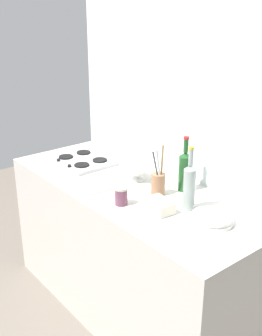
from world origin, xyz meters
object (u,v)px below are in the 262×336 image
Objects in this scene: mixing_bowl at (138,172)px; utensil_crock at (158,183)px; stovetop_hob at (83,160)px; cutting_board at (94,184)px; condiment_jar_front at (121,196)px; plate_stack at (212,219)px; wine_bottle_mid_left at (189,186)px; wine_bottle_leftmost at (185,170)px; butter_dish at (159,206)px.

utensil_crock is (0.24, -0.05, 0.03)m from mixing_bowl.
mixing_bowl is at bearing 12.46° from stovetop_hob.
cutting_board is at bearing -23.04° from stovetop_hob.
plate_stack is at bearing 26.46° from condiment_jar_front.
cutting_board is (-0.57, -0.22, -0.13)m from wine_bottle_mid_left.
wine_bottle_leftmost reaches higher than plate_stack.
butter_dish is (0.11, -0.30, -0.10)m from wine_bottle_leftmost.
wine_bottle_leftmost reaches higher than condiment_jar_front.
mixing_bowl is 0.78× the size of cutting_board.
wine_bottle_mid_left reaches higher than condiment_jar_front.
wine_bottle_mid_left is at bearing -40.28° from wine_bottle_leftmost.
wine_bottle_mid_left reaches higher than butter_dish.
condiment_jar_front is (-0.45, -0.23, 0.03)m from plate_stack.
mixing_bowl is 0.25m from utensil_crock.
mixing_bowl is at bearing -159.85° from wine_bottle_leftmost.
condiment_jar_front reaches higher than mixing_bowl.
cutting_board is (-0.39, -0.38, -0.12)m from wine_bottle_leftmost.
utensil_crock reaches higher than cutting_board.
plate_stack is at bearing 1.70° from stovetop_hob.
wine_bottle_leftmost reaches higher than utensil_crock.
wine_bottle_mid_left reaches higher than plate_stack.
plate_stack is at bearing -25.76° from wine_bottle_leftmost.
mixing_bowl is 0.60× the size of utensil_crock.
wine_bottle_mid_left reaches higher than mixing_bowl.
wine_bottle_leftmost is (-0.37, 0.18, 0.10)m from plate_stack.
wine_bottle_leftmost is at bearing 78.38° from condiment_jar_front.
plate_stack is at bearing -6.18° from mixing_bowl.
plate_stack is 0.65× the size of wine_bottle_leftmost.
mixing_bowl is at bearing 174.01° from wine_bottle_mid_left.
utensil_crock is at bearing -108.12° from wine_bottle_leftmost.
condiment_jar_front is at bearing -153.54° from plate_stack.
utensil_crock reaches higher than mixing_bowl.
stovetop_hob is 1.70× the size of cutting_board.
stovetop_hob is at bearing -176.67° from wine_bottle_mid_left.
plate_stack is 0.51m from condiment_jar_front.
cutting_board is at bearing -109.39° from mixing_bowl.
wine_bottle_leftmost is 1.77× the size of mixing_bowl.
stovetop_hob is 1.24× the size of wine_bottle_leftmost.
condiment_jar_front is at bearing -54.97° from mixing_bowl.
mixing_bowl reaches higher than butter_dish.
wine_bottle_mid_left is at bearing 0.61° from utensil_crock.
butter_dish reaches higher than stovetop_hob.
condiment_jar_front is 0.31m from cutting_board.
wine_bottle_mid_left is at bearing 3.33° from stovetop_hob.
mixing_bowl is (-0.48, 0.05, -0.09)m from wine_bottle_mid_left.
stovetop_hob is at bearing 164.39° from condiment_jar_front.
mixing_bowl is (-0.66, 0.07, 0.03)m from plate_stack.
condiment_jar_front is at bearing -97.20° from utensil_crock.
condiment_jar_front reaches higher than butter_dish.
utensil_crock is 1.30× the size of cutting_board.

